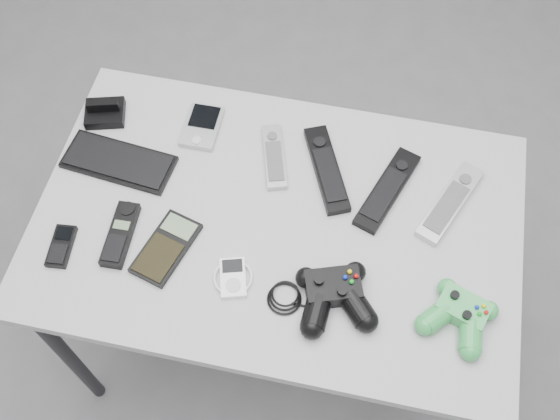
% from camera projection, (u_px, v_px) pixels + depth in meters
% --- Properties ---
extents(floor, '(3.50, 3.50, 0.00)m').
position_uv_depth(floor, '(261.00, 354.00, 1.96)').
color(floor, slate).
rests_on(floor, ground).
extents(desk, '(1.03, 0.66, 0.69)m').
position_uv_depth(desk, '(277.00, 234.00, 1.45)').
color(desk, '#A4A3A6').
rests_on(desk, floor).
extents(pda_keyboard, '(0.26, 0.13, 0.02)m').
position_uv_depth(pda_keyboard, '(119.00, 161.00, 1.47)').
color(pda_keyboard, black).
rests_on(pda_keyboard, desk).
extents(dock_bracket, '(0.11, 0.10, 0.05)m').
position_uv_depth(dock_bracket, '(104.00, 110.00, 1.52)').
color(dock_bracket, black).
rests_on(dock_bracket, desk).
extents(pda, '(0.08, 0.12, 0.02)m').
position_uv_depth(pda, '(202.00, 126.00, 1.51)').
color(pda, '#A4A5AB').
rests_on(pda, desk).
extents(remote_silver_a, '(0.09, 0.18, 0.02)m').
position_uv_depth(remote_silver_a, '(274.00, 156.00, 1.47)').
color(remote_silver_a, '#A4A5AB').
rests_on(remote_silver_a, desk).
extents(remote_black_a, '(0.14, 0.23, 0.02)m').
position_uv_depth(remote_black_a, '(327.00, 169.00, 1.45)').
color(remote_black_a, black).
rests_on(remote_black_a, desk).
extents(remote_black_b, '(0.13, 0.23, 0.02)m').
position_uv_depth(remote_black_b, '(388.00, 189.00, 1.42)').
color(remote_black_b, black).
rests_on(remote_black_b, desk).
extents(remote_silver_b, '(0.13, 0.22, 0.02)m').
position_uv_depth(remote_silver_b, '(450.00, 202.00, 1.41)').
color(remote_silver_b, '#B2B2B9').
rests_on(remote_silver_b, desk).
extents(mobile_phone, '(0.05, 0.10, 0.02)m').
position_uv_depth(mobile_phone, '(61.00, 246.00, 1.36)').
color(mobile_phone, black).
rests_on(mobile_phone, desk).
extents(cordless_handset, '(0.05, 0.15, 0.02)m').
position_uv_depth(cordless_handset, '(120.00, 234.00, 1.37)').
color(cordless_handset, black).
rests_on(cordless_handset, desk).
extents(calculator, '(0.12, 0.18, 0.02)m').
position_uv_depth(calculator, '(166.00, 248.00, 1.36)').
color(calculator, black).
rests_on(calculator, desk).
extents(mp3_player, '(0.10, 0.11, 0.02)m').
position_uv_depth(mp3_player, '(233.00, 278.00, 1.32)').
color(mp3_player, white).
rests_on(mp3_player, desk).
extents(controller_black, '(0.30, 0.24, 0.05)m').
position_uv_depth(controller_black, '(334.00, 294.00, 1.28)').
color(controller_black, black).
rests_on(controller_black, desk).
extents(controller_green, '(0.18, 0.18, 0.05)m').
position_uv_depth(controller_green, '(460.00, 314.00, 1.27)').
color(controller_green, '#248530').
rests_on(controller_green, desk).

